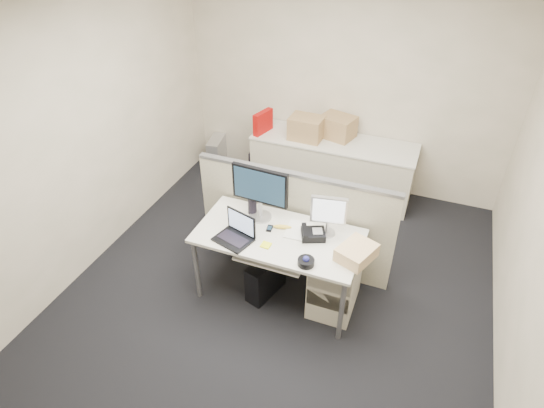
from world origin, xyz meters
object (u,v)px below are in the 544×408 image
at_px(desk, 278,240).
at_px(monitor_main, 260,194).
at_px(desk_phone, 313,234).
at_px(laptop, 232,230).

bearing_deg(desk, monitor_main, 144.25).
distance_m(desk, monitor_main, 0.46).
xyz_separation_m(desk, desk_phone, (0.30, 0.08, 0.10)).
bearing_deg(desk, desk_phone, 14.93).
height_order(desk, monitor_main, monitor_main).
bearing_deg(desk_phone, laptop, -178.07).
bearing_deg(laptop, desk_phone, 41.33).
bearing_deg(monitor_main, desk, -32.67).
height_order(monitor_main, laptop, monitor_main).
distance_m(monitor_main, laptop, 0.44).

